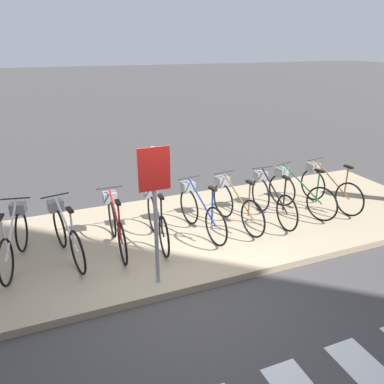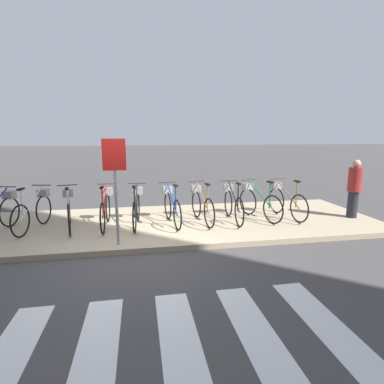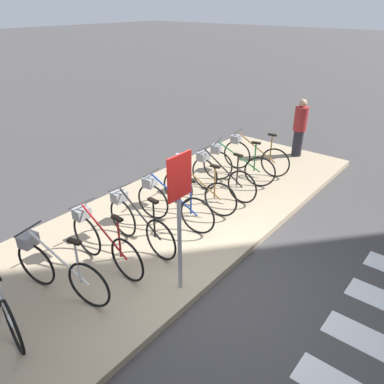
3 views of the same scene
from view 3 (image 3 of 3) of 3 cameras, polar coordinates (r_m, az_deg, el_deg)
ground_plane at (r=5.88m, az=3.14°, el=-14.27°), size 120.00×120.00×0.00m
sidewalk at (r=6.77m, az=-8.84°, el=-7.62°), size 12.18×3.46×0.12m
parked_bicycle_3 at (r=5.65m, az=-20.07°, el=-10.68°), size 0.52×1.67×1.04m
parked_bicycle_4 at (r=6.01m, az=-13.60°, el=-7.13°), size 0.46×1.70×1.04m
parked_bicycle_5 at (r=6.37m, az=-8.37°, el=-4.48°), size 0.46×1.70×1.04m
parked_bicycle_6 at (r=6.88m, az=-3.34°, el=-1.64°), size 0.46×1.69×1.04m
parked_bicycle_7 at (r=7.41m, az=0.42°, el=0.62°), size 0.46×1.69×1.04m
parked_bicycle_8 at (r=7.99m, az=4.20°, el=2.60°), size 0.46×1.70×1.04m
parked_bicycle_9 at (r=8.56m, az=6.53°, el=4.23°), size 0.65×1.63×1.04m
parked_bicycle_10 at (r=9.19m, az=9.18°, el=5.69°), size 0.46×1.69×1.04m
pedestrian at (r=10.39m, az=16.09°, el=9.51°), size 0.34×0.34×1.53m
sign_post at (r=4.87m, az=-1.93°, el=-1.50°), size 0.44×0.07×2.09m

